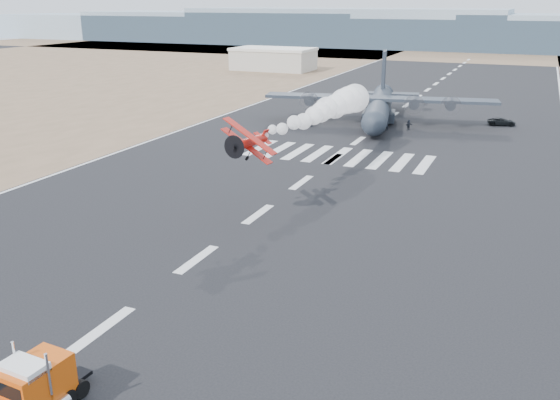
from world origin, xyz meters
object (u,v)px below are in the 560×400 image
Objects in this scene: crew_e at (298,122)px; crew_d at (312,121)px; hangar_left at (273,59)px; semi_truck at (28,391)px; crew_a at (320,116)px; aerobatic_biplane at (249,142)px; crew_c at (368,128)px; crew_h at (362,122)px; crew_b at (321,116)px; crew_g at (387,125)px; transport_aircraft at (379,105)px; crew_f at (409,125)px; support_vehicle at (502,122)px.

crew_d is at bearing 63.83° from crew_e.
crew_d is at bearing -61.80° from hangar_left.
semi_truck is (54.43, -153.50, -1.79)m from hangar_left.
crew_a is at bearing 123.07° from crew_e.
aerobatic_biplane is at bearing -67.10° from hangar_left.
crew_c is 1.05× the size of crew_h.
hangar_left is at bearing 116.36° from aerobatic_biplane.
hangar_left is at bearing 113.06° from semi_truck.
crew_b is 8.72m from crew_h.
crew_g is at bearing 59.64° from crew_e.
semi_truck is 0.19× the size of transport_aircraft.
semi_truck reaches higher than crew_f.
crew_e is (-11.91, 43.22, -6.71)m from aerobatic_biplane.
aerobatic_biplane is at bearing 123.71° from crew_c.
crew_c is (51.97, -79.04, -2.48)m from hangar_left.
semi_truck reaches higher than crew_d.
crew_f is at bearing 62.46° from crew_e.
hangar_left reaches higher than crew_e.
transport_aircraft reaches higher than crew_a.
semi_truck is 79.20m from crew_h.
crew_a is 1.02× the size of crew_e.
support_vehicle is 21.03m from crew_g.
crew_a is at bearing -60.24° from hangar_left.
aerobatic_biplane is at bearing -179.33° from crew_a.
aerobatic_biplane is at bearing -25.27° from crew_e.
crew_c is (-19.48, -15.54, 0.29)m from support_vehicle.
hangar_left is at bearing 32.16° from support_vehicle.
aerobatic_biplane is 1.23× the size of support_vehicle.
crew_b is at bearing 102.72° from semi_truck.
crew_c is at bearing -56.68° from hangar_left.
semi_truck is 76.90m from crew_d.
transport_aircraft reaches higher than crew_g.
crew_b is at bearing -173.50° from transport_aircraft.
hangar_left reaches higher than crew_c.
crew_d is 1.06× the size of crew_f.
hangar_left is 83.04m from crew_a.
crew_e is at bearing 152.86° from crew_a.
crew_f is at bearing -107.82° from crew_a.
crew_d is at bearing 103.10° from semi_truck.
transport_aircraft is at bearing 121.09° from crew_h.
crew_g is at bearing -76.07° from transport_aircraft.
aerobatic_biplane is 0.14× the size of transport_aircraft.
crew_e is at bearing 108.87° from aerobatic_biplane.
crew_d is at bearing 133.75° from crew_f.
crew_e is 0.98× the size of crew_g.
crew_a is (41.20, -72.06, -2.58)m from hangar_left.
transport_aircraft is at bearing -50.34° from crew_c.
transport_aircraft is at bearing 81.73° from crew_f.
support_vehicle is at bearing -106.81° from crew_c.
crew_d is (-12.78, 75.83, -0.71)m from semi_truck.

